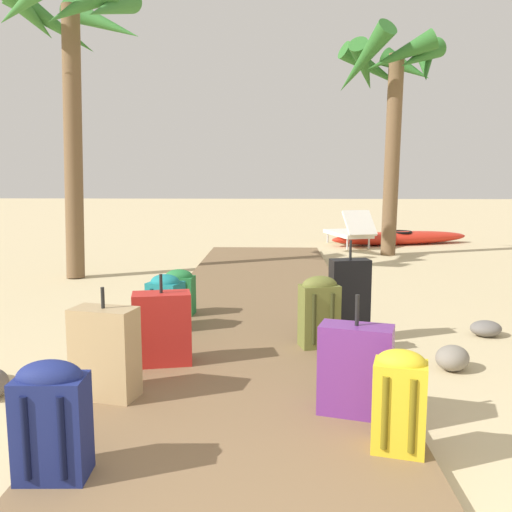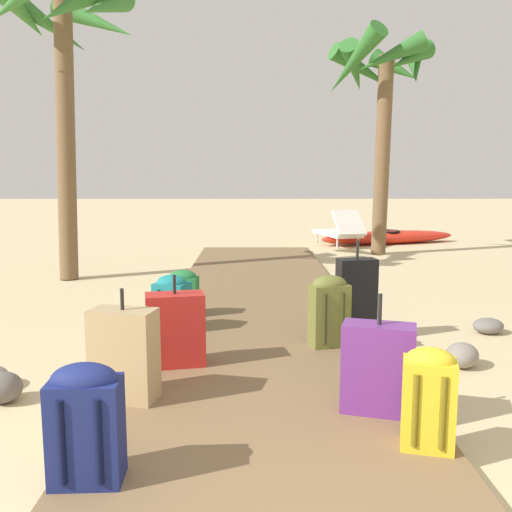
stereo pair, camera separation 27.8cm
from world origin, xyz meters
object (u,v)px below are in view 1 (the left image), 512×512
Objects in this scene: backpack_olive at (319,310)px; suitcase_black at (349,296)px; suitcase_tan at (105,353)px; suitcase_red at (162,328)px; backpack_yellow at (400,399)px; suitcase_purple at (356,370)px; kayak at (401,238)px; backpack_green at (179,291)px; palm_tree_far_right at (391,83)px; backpack_teal at (165,300)px; lounge_chair at (350,231)px; palm_tree_far_left at (70,41)px; backpack_navy at (52,417)px.

suitcase_black is at bearing 53.67° from backpack_olive.
suitcase_red is at bearing 70.07° from suitcase_tan.
suitcase_red is 1.27× the size of backpack_yellow.
suitcase_purple is 9.28m from kayak.
backpack_green is 6.44m from palm_tree_far_right.
palm_tree_far_right reaches higher than backpack_teal.
lounge_chair is (0.94, 9.09, -0.04)m from backpack_yellow.
backpack_teal is 0.32× the size of lounge_chair.
suitcase_tan is at bearing -139.03° from suitcase_black.
palm_tree_far_right is (3.07, 4.89, 2.85)m from backpack_green.
palm_tree_far_left is 7.71m from kayak.
palm_tree_far_right reaches higher than suitcase_black.
suitcase_black is at bearing -20.66° from backpack_green.
suitcase_red is 2.02m from backpack_yellow.
suitcase_tan reaches higher than lounge_chair.
backpack_yellow is at bearing -20.57° from suitcase_tan.
suitcase_purple is 6.82m from palm_tree_far_left.
suitcase_red is 0.81× the size of suitcase_black.
suitcase_black is 1.65× the size of backpack_teal.
suitcase_tan reaches higher than backpack_navy.
palm_tree_far_left is at bearing -145.14° from kayak.
backpack_yellow is at bearing -59.83° from backpack_green.
backpack_navy is 9.08m from palm_tree_far_right.
suitcase_black is 2.37m from suitcase_tan.
suitcase_red is at bearing -113.95° from kayak.
palm_tree_far_left is (-3.35, 3.68, 3.03)m from backpack_olive.
backpack_teal is 2.38m from suitcase_purple.
backpack_yellow is at bearing -95.92° from lounge_chair.
backpack_olive is 1.49m from backpack_teal.
lounge_chair reaches higher than backpack_teal.
backpack_navy is 0.14× the size of palm_tree_far_right.
suitcase_purple is 7.96m from palm_tree_far_right.
suitcase_black is 6.94m from lounge_chair.
backpack_olive is 0.14× the size of palm_tree_far_left.
palm_tree_far_left is at bearing 111.22° from suitcase_tan.
backpack_yellow is 9.14m from lounge_chair.
suitcase_red is 7.60m from palm_tree_far_right.
suitcase_tan is 0.18× the size of palm_tree_far_right.
suitcase_purple is 8.70m from lounge_chair.
palm_tree_far_right is (3.18, 7.07, 2.80)m from suitcase_tan.
palm_tree_far_left is 5.54m from palm_tree_far_right.
suitcase_tan is 1.61m from suitcase_purple.
backpack_yellow is at bearing -81.07° from backpack_olive.
backpack_green is 7.61m from kayak.
kayak is at bearing 75.92° from suitcase_purple.
suitcase_red is 1.79m from suitcase_black.
palm_tree_far_right is at bearing 77.71° from suitcase_purple.
suitcase_black is 1.80m from backpack_green.
backpack_yellow reaches higher than backpack_teal.
backpack_green is at bearing -112.58° from lounge_chair.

